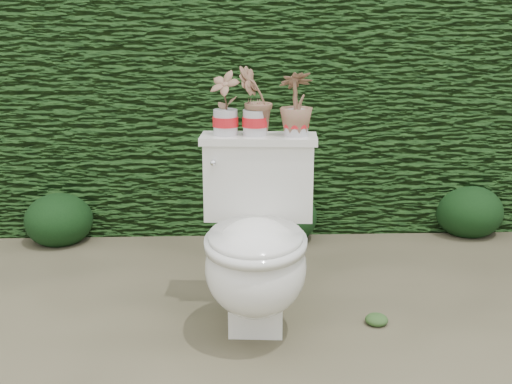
{
  "coord_description": "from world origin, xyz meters",
  "views": [
    {
      "loc": [
        -0.24,
        -2.51,
        1.29
      ],
      "look_at": [
        -0.15,
        0.11,
        0.55
      ],
      "focal_mm": 45.0,
      "sensor_mm": 36.0,
      "label": 1
    }
  ],
  "objects_px": {
    "potted_plant_right": "(296,105)",
    "toilet": "(257,247)",
    "potted_plant_left": "(225,105)",
    "potted_plant_center": "(255,103)"
  },
  "relations": [
    {
      "from": "potted_plant_center",
      "to": "potted_plant_left",
      "type": "bearing_deg",
      "value": -29.79
    },
    {
      "from": "potted_plant_center",
      "to": "potted_plant_right",
      "type": "xyz_separation_m",
      "value": [
        0.18,
        -0.01,
        -0.01
      ]
    },
    {
      "from": "toilet",
      "to": "potted_plant_right",
      "type": "height_order",
      "value": "potted_plant_right"
    },
    {
      "from": "potted_plant_left",
      "to": "potted_plant_center",
      "type": "bearing_deg",
      "value": 28.99
    },
    {
      "from": "potted_plant_left",
      "to": "potted_plant_right",
      "type": "xyz_separation_m",
      "value": [
        0.3,
        -0.02,
        -0.0
      ]
    },
    {
      "from": "potted_plant_center",
      "to": "potted_plant_right",
      "type": "relative_size",
      "value": 1.08
    },
    {
      "from": "toilet",
      "to": "potted_plant_left",
      "type": "distance_m",
      "value": 0.62
    },
    {
      "from": "toilet",
      "to": "potted_plant_right",
      "type": "distance_m",
      "value": 0.62
    },
    {
      "from": "toilet",
      "to": "potted_plant_right",
      "type": "relative_size",
      "value": 3.01
    },
    {
      "from": "potted_plant_right",
      "to": "toilet",
      "type": "bearing_deg",
      "value": 35.44
    }
  ]
}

